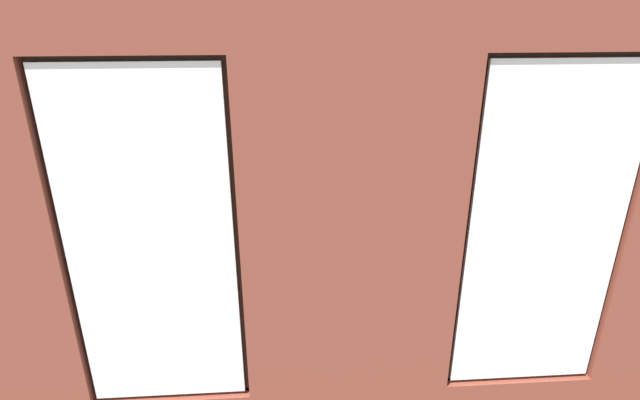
{
  "coord_description": "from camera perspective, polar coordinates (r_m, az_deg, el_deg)",
  "views": [
    {
      "loc": [
        0.37,
        5.14,
        3.0
      ],
      "look_at": [
        0.03,
        0.4,
        1.05
      ],
      "focal_mm": 28.0,
      "sensor_mm": 36.0,
      "label": 1
    }
  ],
  "objects": [
    {
      "name": "potted_plant_near_tv",
      "position": [
        4.84,
        -24.96,
        -5.96
      ],
      "size": [
        0.81,
        0.93,
        1.32
      ],
      "color": "#9E5638",
      "rests_on": "ground_plane"
    },
    {
      "name": "media_console",
      "position": [
        6.06,
        -26.15,
        -7.05
      ],
      "size": [
        0.93,
        0.42,
        0.52
      ],
      "primitive_type": "cube",
      "color": "black",
      "rests_on": "ground_plane"
    },
    {
      "name": "remote_gray",
      "position": [
        5.53,
        -0.94,
        -5.23
      ],
      "size": [
        0.18,
        0.1,
        0.02
      ],
      "primitive_type": "cube",
      "rotation": [
        0.0,
        0.0,
        4.99
      ],
      "color": "#59595B",
      "rests_on": "coffee_table"
    },
    {
      "name": "remote_black",
      "position": [
        5.44,
        0.15,
        -5.73
      ],
      "size": [
        0.09,
        0.18,
        0.02
      ],
      "primitive_type": "cube",
      "rotation": [
        0.0,
        0.0,
        2.88
      ],
      "color": "black",
      "rests_on": "coffee_table"
    },
    {
      "name": "potted_plant_beside_window_right",
      "position": [
        4.36,
        -30.52,
        -13.74
      ],
      "size": [
        1.15,
        1.02,
        1.34
      ],
      "color": "gray",
      "rests_on": "ground_plane"
    },
    {
      "name": "potted_plant_foreground_right",
      "position": [
        7.74,
        -18.88,
        2.01
      ],
      "size": [
        0.45,
        0.45,
        0.74
      ],
      "color": "brown",
      "rests_on": "ground_plane"
    },
    {
      "name": "tv_flatscreen",
      "position": [
        5.79,
        -27.24,
        -1.26
      ],
      "size": [
        1.2,
        0.2,
        0.8
      ],
      "color": "black",
      "rests_on": "media_console"
    },
    {
      "name": "coffee_table",
      "position": [
        5.56,
        -0.93,
        -5.85
      ],
      "size": [
        1.29,
        0.73,
        0.43
      ],
      "color": "olive",
      "rests_on": "ground_plane"
    },
    {
      "name": "papasan_chair",
      "position": [
        7.49,
        -7.86,
        2.0
      ],
      "size": [
        1.0,
        1.0,
        0.66
      ],
      "color": "olive",
      "rests_on": "ground_plane"
    },
    {
      "name": "candle_jar",
      "position": [
        5.65,
        2.6,
        -4.04
      ],
      "size": [
        0.08,
        0.08,
        0.13
      ],
      "primitive_type": "cylinder",
      "color": "#B7333D",
      "rests_on": "coffee_table"
    },
    {
      "name": "white_wall_right",
      "position": [
        5.76,
        -30.95,
        4.88
      ],
      "size": [
        0.1,
        4.89,
        3.17
      ],
      "primitive_type": "cube",
      "color": "silver",
      "rests_on": "ground_plane"
    },
    {
      "name": "couch_by_window",
      "position": [
        4.19,
        -6.32,
        -17.42
      ],
      "size": [
        1.95,
        0.87,
        0.8
      ],
      "color": "black",
      "rests_on": "ground_plane"
    },
    {
      "name": "potted_plant_between_couches",
      "position": [
        4.17,
        13.94,
        -11.58
      ],
      "size": [
        0.92,
        0.87,
        1.28
      ],
      "color": "brown",
      "rests_on": "ground_plane"
    },
    {
      "name": "table_plant_small",
      "position": [
        5.54,
        -2.67,
        -3.59
      ],
      "size": [
        0.18,
        0.18,
        0.28
      ],
      "color": "beige",
      "rests_on": "coffee_table"
    },
    {
      "name": "couch_left",
      "position": [
        6.23,
        22.2,
        -4.88
      ],
      "size": [
        0.91,
        2.04,
        0.8
      ],
      "rotation": [
        0.0,
        0.0,
        1.59
      ],
      "color": "black",
      "rests_on": "ground_plane"
    },
    {
      "name": "ground_plane",
      "position": [
        5.99,
        0.06,
        -8.32
      ],
      "size": [
        6.66,
        5.89,
        0.1
      ],
      "primitive_type": "cube",
      "color": "brown"
    },
    {
      "name": "brick_wall_with_windows",
      "position": [
        2.98,
        3.6,
        -6.82
      ],
      "size": [
        6.06,
        0.3,
        3.17
      ],
      "color": "brown",
      "rests_on": "ground_plane"
    },
    {
      "name": "cup_ceramic",
      "position": [
        5.41,
        -4.99,
        -5.5
      ],
      "size": [
        0.09,
        0.09,
        0.1
      ],
      "primitive_type": "cylinder",
      "color": "silver",
      "rests_on": "coffee_table"
    }
  ]
}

